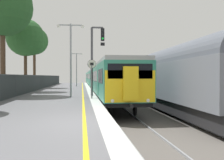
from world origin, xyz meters
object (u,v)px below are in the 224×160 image
object	(u,v)px
signal_gantry	(95,53)
speed_limit_sign	(92,74)
freight_train_adjacent_track	(135,77)
platform_lamp_far	(77,67)
background_tree_left	(33,42)
background_tree_centre	(1,9)
platform_lamp_mid	(71,54)
background_tree_back	(27,39)
commuter_train_at_platform	(97,78)

from	to	relation	value
signal_gantry	speed_limit_sign	distance (m)	3.05
freight_train_adjacent_track	signal_gantry	size ratio (longest dim) A/B	8.29
signal_gantry	platform_lamp_far	distance (m)	19.91
background_tree_left	background_tree_centre	size ratio (longest dim) A/B	0.85
platform_lamp_mid	background_tree_back	bearing A→B (deg)	122.47
commuter_train_at_platform	platform_lamp_far	xyz separation A→B (m)	(-3.36, -4.21, 1.79)
speed_limit_sign	platform_lamp_mid	size ratio (longest dim) A/B	0.49
speed_limit_sign	background_tree_back	distance (m)	11.53
speed_limit_sign	background_tree_back	xyz separation A→B (m)	(-6.20, 9.03, 3.60)
background_tree_left	background_tree_back	distance (m)	8.64
signal_gantry	platform_lamp_far	world-z (taller)	signal_gantry
commuter_train_at_platform	background_tree_left	distance (m)	13.56
platform_lamp_far	background_tree_centre	world-z (taller)	background_tree_centre
signal_gantry	background_tree_left	bearing A→B (deg)	116.29
platform_lamp_far	background_tree_centre	bearing A→B (deg)	-107.05
signal_gantry	platform_lamp_far	xyz separation A→B (m)	(-1.87, 19.82, -0.33)
background_tree_left	background_tree_back	world-z (taller)	background_tree_left
freight_train_adjacent_track	background_tree_back	world-z (taller)	background_tree_back
platform_lamp_mid	background_tree_back	distance (m)	8.99
platform_lamp_mid	signal_gantry	bearing A→B (deg)	24.95
background_tree_left	speed_limit_sign	bearing A→B (deg)	-68.05
signal_gantry	platform_lamp_mid	world-z (taller)	platform_lamp_mid
platform_lamp_mid	background_tree_back	size ratio (longest dim) A/B	0.75
platform_lamp_far	background_tree_back	xyz separation A→B (m)	(-4.69, -13.31, 2.27)
commuter_train_at_platform	background_tree_centre	size ratio (longest dim) A/B	6.57
commuter_train_at_platform	background_tree_left	bearing A→B (deg)	-134.91
freight_train_adjacent_track	signal_gantry	bearing A→B (deg)	-116.48
platform_lamp_far	background_tree_back	world-z (taller)	background_tree_back
background_tree_centre	background_tree_back	distance (m)	5.50
freight_train_adjacent_track	platform_lamp_mid	bearing A→B (deg)	-121.74
background_tree_centre	freight_train_adjacent_track	bearing A→B (deg)	36.60
freight_train_adjacent_track	background_tree_centre	bearing A→B (deg)	-143.40
speed_limit_sign	platform_lamp_far	world-z (taller)	platform_lamp_far
signal_gantry	background_tree_centre	distance (m)	8.45
commuter_train_at_platform	background_tree_left	size ratio (longest dim) A/B	7.74
signal_gantry	background_tree_left	size ratio (longest dim) A/B	0.67
background_tree_centre	platform_lamp_mid	bearing A→B (deg)	-21.50
commuter_train_at_platform	speed_limit_sign	xyz separation A→B (m)	(-1.85, -26.55, 0.46)
signal_gantry	background_tree_centre	size ratio (longest dim) A/B	0.57
background_tree_left	freight_train_adjacent_track	bearing A→B (deg)	-17.34
commuter_train_at_platform	signal_gantry	size ratio (longest dim) A/B	11.51
platform_lamp_far	background_tree_left	xyz separation A→B (m)	(-5.58, -4.75, 3.07)
signal_gantry	platform_lamp_mid	distance (m)	2.06
freight_train_adjacent_track	background_tree_centre	xyz separation A→B (m)	(-13.02, -9.67, 5.49)
commuter_train_at_platform	signal_gantry	distance (m)	24.17
background_tree_back	signal_gantry	bearing A→B (deg)	-44.77
platform_lamp_mid	background_tree_left	xyz separation A→B (m)	(-5.58, 15.94, 2.89)
speed_limit_sign	platform_lamp_mid	world-z (taller)	platform_lamp_mid
commuter_train_at_platform	background_tree_centre	distance (m)	25.06
background_tree_back	background_tree_left	bearing A→B (deg)	95.90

